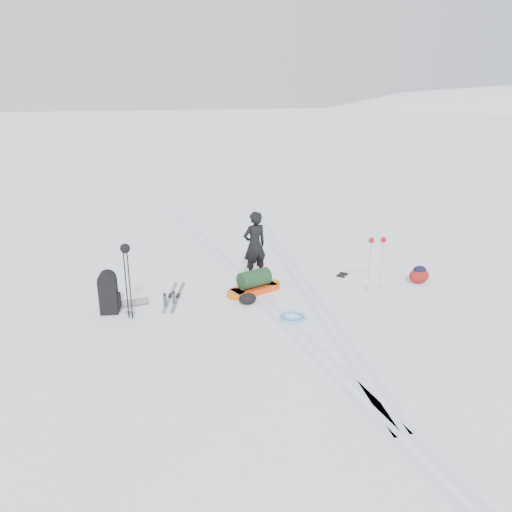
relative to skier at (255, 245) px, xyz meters
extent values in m
plane|color=white|center=(-0.23, -1.23, -0.83)|extent=(200.00, 200.00, 0.00)
ellipsoid|color=white|center=(89.77, 88.77, -75.83)|extent=(256.00, 192.00, 160.00)
cube|color=silver|center=(-0.35, -1.23, -0.82)|extent=(1.40, 17.97, 0.01)
cube|color=silver|center=(-0.11, -1.23, -0.82)|extent=(1.40, 17.97, 0.01)
cube|color=silver|center=(1.05, 0.77, -0.82)|extent=(2.09, 13.88, 0.01)
cube|color=silver|center=(1.29, 0.77, -0.82)|extent=(2.09, 13.88, 0.01)
imported|color=black|center=(0.00, 0.00, 0.00)|extent=(0.68, 0.52, 1.66)
cube|color=#ED400D|center=(-0.27, -0.85, -0.76)|extent=(1.15, 0.74, 0.13)
cylinder|color=orange|center=(0.19, -0.71, -0.76)|extent=(0.49, 0.49, 0.13)
cylinder|color=#CF650C|center=(-0.74, -1.00, -0.76)|extent=(0.49, 0.49, 0.13)
cylinder|color=#16321A|center=(-0.27, -0.85, -0.50)|extent=(0.80, 0.59, 0.39)
cube|color=black|center=(-3.42, -1.01, -0.47)|extent=(0.40, 0.32, 0.72)
cylinder|color=black|center=(-3.42, -1.01, -0.09)|extent=(0.39, 0.31, 0.35)
cube|color=black|center=(-3.24, -1.03, -0.57)|extent=(0.12, 0.20, 0.31)
cylinder|color=slate|center=(-2.91, -0.80, -0.75)|extent=(0.57, 0.19, 0.15)
cylinder|color=black|center=(-3.07, -1.35, -0.11)|extent=(0.03, 0.03, 1.45)
cylinder|color=black|center=(-3.00, -1.42, -0.11)|extent=(0.03, 0.03, 1.45)
torus|color=black|center=(-3.07, -1.35, -0.72)|extent=(0.12, 0.12, 0.01)
torus|color=black|center=(-3.00, -1.42, -0.72)|extent=(0.12, 0.12, 0.01)
sphere|color=black|center=(-3.03, -1.39, 0.64)|extent=(0.19, 0.19, 0.19)
cylinder|color=#B0B2B7|center=(2.23, -1.53, -0.24)|extent=(0.02, 0.02, 1.18)
cylinder|color=silver|center=(2.50, -1.58, -0.24)|extent=(0.02, 0.02, 1.18)
torus|color=silver|center=(2.23, -1.53, -0.74)|extent=(0.08, 0.08, 0.01)
torus|color=#ABAFB2|center=(2.50, -1.58, -0.74)|extent=(0.08, 0.08, 0.01)
sphere|color=maroon|center=(2.23, -1.53, 0.36)|extent=(0.13, 0.13, 0.13)
sphere|color=maroon|center=(2.50, -1.58, 0.36)|extent=(0.13, 0.13, 0.13)
cube|color=gray|center=(-1.97, -0.61, -0.82)|extent=(0.60, 1.65, 0.02)
cube|color=#979A9F|center=(-2.13, -0.56, -0.82)|extent=(0.60, 1.65, 0.02)
cube|color=black|center=(-1.97, -0.61, -0.79)|extent=(0.12, 0.18, 0.05)
cube|color=black|center=(-2.13, -0.56, -0.79)|extent=(0.12, 0.18, 0.05)
cube|color=white|center=(2.00, -0.62, -0.82)|extent=(1.31, 1.51, 0.02)
cube|color=white|center=(2.14, -0.50, -0.82)|extent=(1.31, 1.51, 0.02)
cube|color=black|center=(2.00, -0.62, -0.78)|extent=(0.18, 0.19, 0.05)
cube|color=black|center=(2.14, -0.50, -0.78)|extent=(0.18, 0.19, 0.05)
torus|color=#5AB1DA|center=(0.06, -2.38, -0.80)|extent=(0.63, 0.63, 0.05)
torus|color=#63A4F1|center=(0.07, -2.33, -0.79)|extent=(0.50, 0.50, 0.05)
ellipsoid|color=maroon|center=(3.61, -1.47, -0.65)|extent=(0.51, 0.40, 0.35)
ellipsoid|color=black|center=(3.61, -1.47, -0.50)|extent=(0.33, 0.27, 0.17)
cylinder|color=#54575B|center=(-2.30, -1.05, -0.69)|extent=(0.10, 0.10, 0.27)
cylinder|color=#5A5B62|center=(-2.10, -0.95, -0.70)|extent=(0.10, 0.10, 0.25)
cylinder|color=black|center=(-2.30, -1.05, -0.54)|extent=(0.08, 0.08, 0.03)
cylinder|color=black|center=(-2.10, -0.95, -0.56)|extent=(0.08, 0.08, 0.03)
ellipsoid|color=black|center=(-0.60, -1.42, -0.71)|extent=(0.39, 0.30, 0.24)
camera|label=1|loc=(-3.36, -10.80, 3.55)|focal=35.00mm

